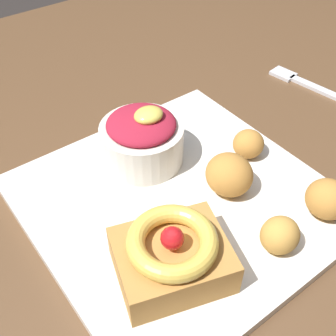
# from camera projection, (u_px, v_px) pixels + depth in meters

# --- Properties ---
(dining_table) EXTENTS (1.50, 0.91, 0.73)m
(dining_table) POSITION_uv_depth(u_px,v_px,m) (123.00, 202.00, 0.58)
(dining_table) COLOR brown
(dining_table) RESTS_ON ground_plane
(front_plate) EXTENTS (0.30, 0.30, 0.01)m
(front_plate) POSITION_uv_depth(u_px,v_px,m) (179.00, 201.00, 0.45)
(front_plate) COLOR white
(front_plate) RESTS_ON dining_table
(cake_slice) EXTENTS (0.12, 0.10, 0.06)m
(cake_slice) POSITION_uv_depth(u_px,v_px,m) (172.00, 255.00, 0.36)
(cake_slice) COLOR #B77F3D
(cake_slice) RESTS_ON front_plate
(berry_ramekin) EXTENTS (0.09, 0.09, 0.07)m
(berry_ramekin) POSITION_uv_depth(u_px,v_px,m) (142.00, 139.00, 0.47)
(berry_ramekin) COLOR silver
(berry_ramekin) RESTS_ON front_plate
(fritter_front) EXTENTS (0.05, 0.05, 0.04)m
(fritter_front) POSITION_uv_depth(u_px,v_px,m) (229.00, 175.00, 0.44)
(fritter_front) COLOR #BC7F38
(fritter_front) RESTS_ON front_plate
(fritter_middle) EXTENTS (0.04, 0.04, 0.04)m
(fritter_middle) POSITION_uv_depth(u_px,v_px,m) (280.00, 235.00, 0.39)
(fritter_middle) COLOR gold
(fritter_middle) RESTS_ON front_plate
(fritter_back) EXTENTS (0.04, 0.04, 0.04)m
(fritter_back) POSITION_uv_depth(u_px,v_px,m) (328.00, 199.00, 0.42)
(fritter_back) COLOR #BC7F38
(fritter_back) RESTS_ON front_plate
(fritter_extra) EXTENTS (0.04, 0.04, 0.03)m
(fritter_extra) POSITION_uv_depth(u_px,v_px,m) (248.00, 144.00, 0.49)
(fritter_extra) COLOR #BC7F38
(fritter_extra) RESTS_ON front_plate
(fork) EXTENTS (0.04, 0.13, 0.00)m
(fork) POSITION_uv_depth(u_px,v_px,m) (301.00, 81.00, 0.63)
(fork) COLOR silver
(fork) RESTS_ON dining_table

